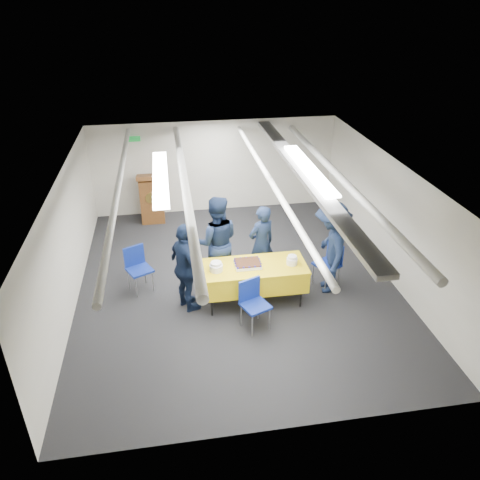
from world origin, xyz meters
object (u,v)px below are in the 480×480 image
object	(u,v)px
podium	(152,198)
sailor_d	(331,248)
chair_left	(137,264)
sailor_a	(261,244)
serving_table	(254,276)
sailor_b	(216,242)
sheet_cake	(248,264)
chair_near	(253,299)
chair_right	(330,260)
sailor_c	(186,268)

from	to	relation	value
podium	sailor_d	distance (m)	4.81
chair_left	sailor_a	distance (m)	2.37
serving_table	sailor_b	xyz separation A→B (m)	(-0.59, 0.73, 0.35)
sailor_a	sheet_cake	bearing A→B (deg)	37.90
sailor_a	chair_near	bearing A→B (deg)	49.82
chair_near	chair_left	distance (m)	2.41
sailor_a	sailor_d	xyz separation A→B (m)	(1.18, -0.54, 0.11)
chair_near	chair_right	size ratio (longest dim) A/B	1.00
chair_right	podium	bearing A→B (deg)	135.09
chair_near	sailor_d	world-z (taller)	sailor_d
sailor_c	chair_near	bearing A→B (deg)	-147.38
chair_near	sailor_c	bearing A→B (deg)	147.28
chair_near	chair_left	bearing A→B (deg)	143.29
podium	chair_left	distance (m)	2.94
chair_right	sailor_b	distance (m)	2.20
sailor_a	sailor_c	xyz separation A→B (m)	(-1.47, -0.72, 0.05)
serving_table	podium	xyz separation A→B (m)	(-1.81, 3.71, 0.05)
sheet_cake	podium	distance (m)	4.07
podium	chair_near	size ratio (longest dim) A/B	1.44
sheet_cake	serving_table	bearing A→B (deg)	-10.91
chair_near	sailor_a	size ratio (longest dim) A/B	0.56
sailor_b	sheet_cake	bearing A→B (deg)	127.03
sailor_c	sailor_a	bearing A→B (deg)	-88.54
chair_near	sailor_b	bearing A→B (deg)	107.46
chair_near	serving_table	bearing A→B (deg)	77.01
podium	sailor_b	xyz separation A→B (m)	(1.23, -2.98, 0.29)
podium	serving_table	bearing A→B (deg)	-63.99
sheet_cake	sailor_d	world-z (taller)	sailor_d
serving_table	sheet_cake	bearing A→B (deg)	169.09
sailor_c	sheet_cake	bearing A→B (deg)	-114.17
chair_right	sailor_d	distance (m)	0.41
podium	chair_right	size ratio (longest dim) A/B	1.44
serving_table	chair_near	xyz separation A→B (m)	(-0.15, -0.65, -0.03)
podium	chair_near	world-z (taller)	podium
sailor_a	chair_left	bearing A→B (deg)	-24.42
sailor_b	sailor_d	world-z (taller)	sailor_b
podium	chair_right	bearing A→B (deg)	-44.91
chair_right	sailor_a	bearing A→B (deg)	164.00
chair_left	sailor_c	size ratio (longest dim) A/B	0.52
serving_table	podium	size ratio (longest dim) A/B	1.47
serving_table	chair_near	distance (m)	0.67
chair_left	sailor_a	xyz separation A→B (m)	(2.35, -0.05, 0.25)
chair_right	chair_left	distance (m)	3.65
sheet_cake	sailor_c	bearing A→B (deg)	-179.51
podium	sailor_c	size ratio (longest dim) A/B	0.75
chair_left	sailor_b	distance (m)	1.54
sailor_d	chair_near	bearing A→B (deg)	-51.50
serving_table	podium	world-z (taller)	podium
sailor_a	sailor_d	bearing A→B (deg)	132.32
podium	sailor_c	bearing A→B (deg)	-80.47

